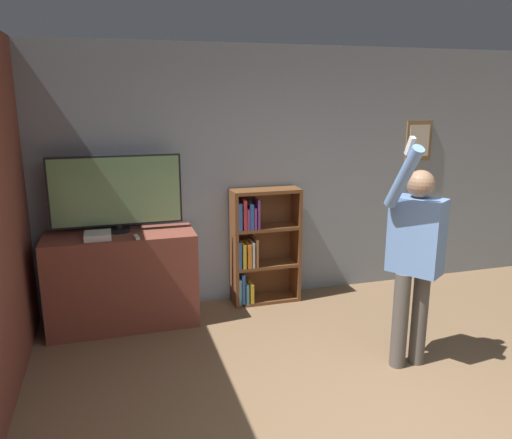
% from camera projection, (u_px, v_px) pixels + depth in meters
% --- Properties ---
extents(wall_back, '(6.78, 0.09, 2.70)m').
position_uv_depth(wall_back, '(268.00, 176.00, 5.36)').
color(wall_back, gray).
rests_on(wall_back, ground_plane).
extents(tv_ledge, '(1.40, 0.54, 0.92)m').
position_uv_depth(tv_ledge, '(123.00, 280.00, 4.81)').
color(tv_ledge, brown).
rests_on(tv_ledge, ground_plane).
extents(television, '(1.22, 0.22, 0.73)m').
position_uv_depth(television, '(116.00, 193.00, 4.70)').
color(television, black).
rests_on(television, tv_ledge).
extents(game_console, '(0.24, 0.24, 0.06)m').
position_uv_depth(game_console, '(98.00, 236.00, 4.54)').
color(game_console, white).
rests_on(game_console, tv_ledge).
extents(remote_loose, '(0.05, 0.14, 0.02)m').
position_uv_depth(remote_loose, '(136.00, 237.00, 4.56)').
color(remote_loose, white).
rests_on(remote_loose, tv_ledge).
extents(bookshelf, '(0.73, 0.28, 1.24)m').
position_uv_depth(bookshelf, '(259.00, 246.00, 5.33)').
color(bookshelf, brown).
rests_on(bookshelf, ground_plane).
extents(person, '(0.55, 0.54, 1.91)m').
position_uv_depth(person, '(416.00, 252.00, 3.95)').
color(person, '#56514C').
rests_on(person, ground_plane).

